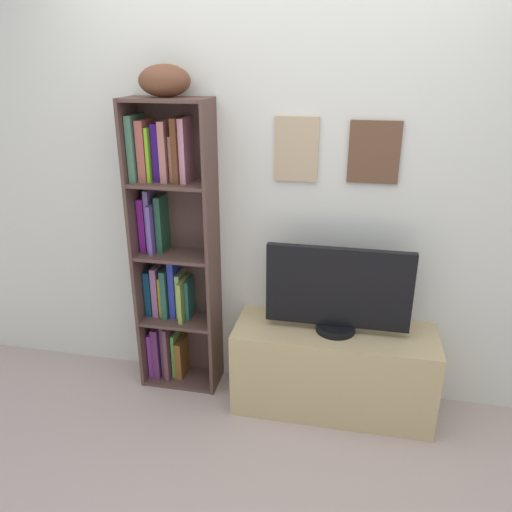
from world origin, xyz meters
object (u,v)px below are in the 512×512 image
tv_stand (333,370)px  television (338,291)px  football (165,81)px  bookshelf (170,251)px

tv_stand → television: size_ratio=1.44×
tv_stand → television: bearing=90.0°
football → tv_stand: (0.95, -0.08, -1.58)m
football → television: bearing=-4.8°
bookshelf → football: bearing=-33.6°
bookshelf → television: bearing=-6.3°
tv_stand → television: 0.50m
football → television: (0.95, -0.08, -1.07)m
bookshelf → tv_stand: (1.00, -0.11, -0.62)m
television → bookshelf: bearing=173.7°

